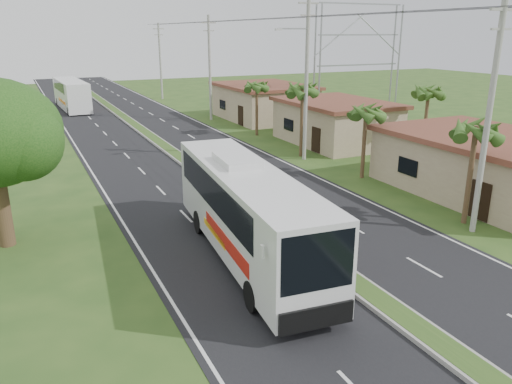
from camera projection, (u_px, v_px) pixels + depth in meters
name	position (u px, v px, depth m)	size (l,w,h in m)	color
ground	(354.00, 285.00, 19.17)	(180.00, 180.00, 0.00)	#2A481A
road_asphalt	(189.00, 165.00, 36.34)	(14.00, 160.00, 0.02)	black
median_strip	(189.00, 164.00, 36.31)	(1.20, 160.00, 0.18)	gray
lane_edge_left	(94.00, 177.00, 33.58)	(0.12, 160.00, 0.01)	silver
lane_edge_right	(271.00, 156.00, 39.10)	(0.12, 160.00, 0.01)	silver
shop_near	(489.00, 165.00, 29.54)	(8.60, 12.60, 3.52)	#9E876B
shop_mid	(335.00, 122.00, 43.25)	(7.60, 10.60, 3.67)	#9E876B
shop_far	(264.00, 102.00, 55.24)	(8.60, 11.60, 3.82)	#9E876B
palm_verge_a	(476.00, 131.00, 24.00)	(2.40, 2.40, 5.45)	#473321
palm_verge_b	(366.00, 112.00, 32.00)	(2.40, 2.40, 5.05)	#473321
palm_verge_c	(303.00, 90.00, 37.53)	(2.40, 2.40, 5.85)	#473321
palm_verge_d	(257.00, 86.00, 45.64)	(2.40, 2.40, 5.25)	#473321
palm_behind_shop	(429.00, 92.00, 37.74)	(2.40, 2.40, 5.65)	#473321
utility_pole_a	(489.00, 115.00, 22.65)	(1.60, 0.28, 11.00)	gray
utility_pole_b	(306.00, 76.00, 36.19)	(3.20, 0.28, 12.00)	gray
utility_pole_c	(210.00, 67.00, 53.55)	(1.60, 0.28, 11.00)	gray
utility_pole_d	(160.00, 60.00, 70.80)	(1.60, 0.28, 10.50)	gray
billboard_lattice	(358.00, 57.00, 51.89)	(10.18, 1.18, 12.07)	gray
coach_bus_main	(246.00, 207.00, 20.85)	(3.91, 13.16, 4.19)	silver
coach_bus_far	(71.00, 93.00, 62.18)	(3.16, 12.39, 3.58)	white
motorcyclist	(237.00, 197.00, 26.95)	(2.02, 0.99, 2.24)	black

